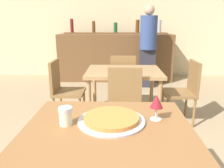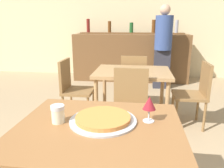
# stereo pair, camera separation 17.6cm
# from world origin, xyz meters

# --- Properties ---
(wall_back) EXTENTS (8.00, 0.05, 2.80)m
(wall_back) POSITION_xyz_m (0.00, 4.44, 1.40)
(wall_back) COLOR beige
(wall_back) RESTS_ON ground_plane
(dining_table_near) EXTENTS (0.97, 0.82, 0.74)m
(dining_table_near) POSITION_xyz_m (0.00, 0.00, 0.66)
(dining_table_near) COLOR brown
(dining_table_near) RESTS_ON ground_plane
(dining_table_far) EXTENTS (0.97, 0.75, 0.72)m
(dining_table_far) POSITION_xyz_m (0.14, 1.64, 0.63)
(dining_table_far) COLOR #A87F51
(dining_table_far) RESTS_ON ground_plane
(bar_counter) EXTENTS (2.60, 0.56, 1.06)m
(bar_counter) POSITION_xyz_m (0.00, 3.94, 0.53)
(bar_counter) COLOR brown
(bar_counter) RESTS_ON ground_plane
(bar_back_shelf) EXTENTS (2.39, 0.24, 0.34)m
(bar_back_shelf) POSITION_xyz_m (0.01, 4.08, 1.13)
(bar_back_shelf) COLOR brown
(bar_back_shelf) RESTS_ON bar_counter
(chair_far_side_front) EXTENTS (0.40, 0.40, 0.84)m
(chair_far_side_front) POSITION_xyz_m (0.14, 1.10, 0.48)
(chair_far_side_front) COLOR olive
(chair_far_side_front) RESTS_ON ground_plane
(chair_far_side_back) EXTENTS (0.40, 0.40, 0.84)m
(chair_far_side_back) POSITION_xyz_m (0.14, 2.19, 0.48)
(chair_far_side_back) COLOR olive
(chair_far_side_back) RESTS_ON ground_plane
(chair_far_side_left) EXTENTS (0.40, 0.40, 0.84)m
(chair_far_side_left) POSITION_xyz_m (-0.68, 1.64, 0.48)
(chair_far_side_left) COLOR olive
(chair_far_side_left) RESTS_ON ground_plane
(chair_far_side_right) EXTENTS (0.40, 0.40, 0.84)m
(chair_far_side_right) POSITION_xyz_m (0.95, 1.64, 0.48)
(chair_far_side_right) COLOR olive
(chair_far_side_right) RESTS_ON ground_plane
(pizza_tray) EXTENTS (0.41, 0.41, 0.04)m
(pizza_tray) POSITION_xyz_m (0.02, 0.06, 0.76)
(pizza_tray) COLOR #B7B7BC
(pizza_tray) RESTS_ON dining_table_near
(cheese_shaker) EXTENTS (0.08, 0.08, 0.11)m
(cheese_shaker) POSITION_xyz_m (-0.25, 0.02, 0.80)
(cheese_shaker) COLOR beige
(cheese_shaker) RESTS_ON dining_table_near
(person_standing) EXTENTS (0.34, 0.34, 1.66)m
(person_standing) POSITION_xyz_m (0.67, 3.36, 0.90)
(person_standing) COLOR #2D2D38
(person_standing) RESTS_ON ground_plane
(wine_glass) EXTENTS (0.08, 0.08, 0.16)m
(wine_glass) POSITION_xyz_m (0.29, 0.10, 0.86)
(wine_glass) COLOR silver
(wine_glass) RESTS_ON dining_table_near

